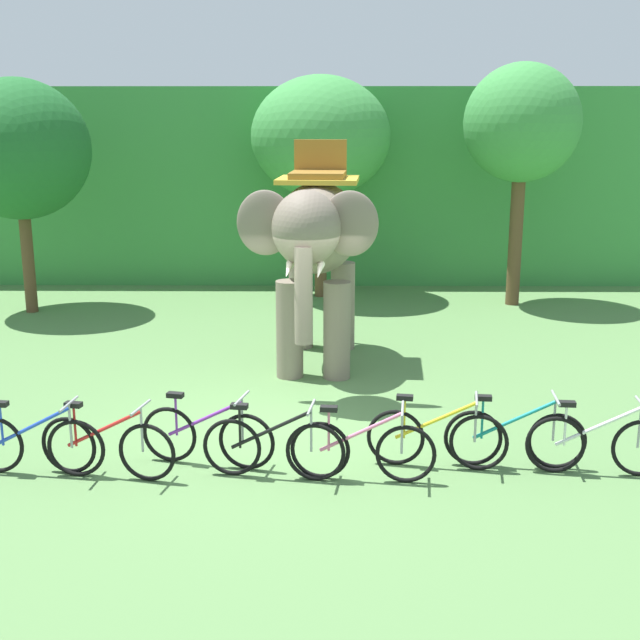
{
  "coord_description": "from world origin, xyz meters",
  "views": [
    {
      "loc": [
        0.73,
        -10.62,
        4.16
      ],
      "look_at": [
        0.6,
        1.0,
        1.3
      ],
      "focal_mm": 46.49,
      "sensor_mm": 36.0,
      "label": 1
    }
  ],
  "objects_px": {
    "tree_center_left": "(522,125)",
    "bike_purple": "(207,436)",
    "tree_far_right": "(321,137)",
    "bike_blue": "(35,444)",
    "bike_pink": "(362,450)",
    "bike_yellow": "(437,438)",
    "tree_right": "(19,150)",
    "bike_red": "(107,446)",
    "bike_black": "(273,447)",
    "elephant": "(316,239)",
    "bike_white": "(598,444)",
    "bike_teal": "(515,437)"
  },
  "relations": [
    {
      "from": "bike_yellow",
      "to": "bike_teal",
      "type": "distance_m",
      "value": 0.95
    },
    {
      "from": "bike_red",
      "to": "bike_black",
      "type": "xyz_separation_m",
      "value": [
        1.96,
        -0.01,
        0.0
      ]
    },
    {
      "from": "tree_far_right",
      "to": "bike_yellow",
      "type": "distance_m",
      "value": 10.56
    },
    {
      "from": "tree_far_right",
      "to": "bike_white",
      "type": "relative_size",
      "value": 2.98
    },
    {
      "from": "tree_far_right",
      "to": "bike_teal",
      "type": "relative_size",
      "value": 2.98
    },
    {
      "from": "tree_right",
      "to": "bike_red",
      "type": "height_order",
      "value": "tree_right"
    },
    {
      "from": "bike_black",
      "to": "bike_teal",
      "type": "height_order",
      "value": "same"
    },
    {
      "from": "tree_right",
      "to": "tree_far_right",
      "type": "distance_m",
      "value": 6.54
    },
    {
      "from": "tree_right",
      "to": "tree_far_right",
      "type": "xyz_separation_m",
      "value": [
        6.31,
        1.7,
        0.22
      ]
    },
    {
      "from": "tree_center_left",
      "to": "bike_teal",
      "type": "relative_size",
      "value": 3.11
    },
    {
      "from": "tree_far_right",
      "to": "tree_right",
      "type": "bearing_deg",
      "value": -164.9
    },
    {
      "from": "tree_right",
      "to": "bike_teal",
      "type": "height_order",
      "value": "tree_right"
    },
    {
      "from": "tree_far_right",
      "to": "bike_blue",
      "type": "bearing_deg",
      "value": -107.93
    },
    {
      "from": "bike_black",
      "to": "bike_yellow",
      "type": "distance_m",
      "value": 1.99
    },
    {
      "from": "bike_purple",
      "to": "bike_teal",
      "type": "bearing_deg",
      "value": -0.19
    },
    {
      "from": "tree_right",
      "to": "tree_center_left",
      "type": "xyz_separation_m",
      "value": [
        10.69,
        0.86,
        0.51
      ]
    },
    {
      "from": "tree_center_left",
      "to": "bike_blue",
      "type": "distance_m",
      "value": 12.61
    },
    {
      "from": "bike_blue",
      "to": "bike_black",
      "type": "height_order",
      "value": "same"
    },
    {
      "from": "bike_yellow",
      "to": "bike_white",
      "type": "xyz_separation_m",
      "value": [
        1.89,
        -0.18,
        0.0
      ]
    },
    {
      "from": "bike_pink",
      "to": "bike_yellow",
      "type": "xyz_separation_m",
      "value": [
        0.91,
        0.38,
        0.0
      ]
    },
    {
      "from": "elephant",
      "to": "bike_pink",
      "type": "relative_size",
      "value": 2.46
    },
    {
      "from": "bike_blue",
      "to": "bike_purple",
      "type": "bearing_deg",
      "value": 8.22
    },
    {
      "from": "tree_right",
      "to": "bike_yellow",
      "type": "xyz_separation_m",
      "value": [
        7.81,
        -8.21,
        -3.1
      ]
    },
    {
      "from": "bike_yellow",
      "to": "tree_right",
      "type": "bearing_deg",
      "value": 133.58
    },
    {
      "from": "tree_right",
      "to": "bike_blue",
      "type": "height_order",
      "value": "tree_right"
    },
    {
      "from": "bike_red",
      "to": "bike_yellow",
      "type": "distance_m",
      "value": 3.93
    },
    {
      "from": "bike_blue",
      "to": "bike_red",
      "type": "height_order",
      "value": "same"
    },
    {
      "from": "bike_blue",
      "to": "bike_white",
      "type": "distance_m",
      "value": 6.69
    },
    {
      "from": "bike_teal",
      "to": "tree_right",
      "type": "bearing_deg",
      "value": 136.93
    },
    {
      "from": "elephant",
      "to": "bike_teal",
      "type": "relative_size",
      "value": 2.45
    },
    {
      "from": "bike_blue",
      "to": "bike_purple",
      "type": "distance_m",
      "value": 2.03
    },
    {
      "from": "elephant",
      "to": "bike_black",
      "type": "relative_size",
      "value": 2.46
    },
    {
      "from": "bike_black",
      "to": "bike_teal",
      "type": "xyz_separation_m",
      "value": [
        2.91,
        0.34,
        0.0
      ]
    },
    {
      "from": "bike_teal",
      "to": "bike_black",
      "type": "bearing_deg",
      "value": -173.24
    },
    {
      "from": "tree_center_left",
      "to": "elephant",
      "type": "bearing_deg",
      "value": -131.75
    },
    {
      "from": "bike_red",
      "to": "bike_pink",
      "type": "bearing_deg",
      "value": -1.32
    },
    {
      "from": "elephant",
      "to": "bike_pink",
      "type": "xyz_separation_m",
      "value": [
        0.61,
        -4.54,
        -1.82
      ]
    },
    {
      "from": "elephant",
      "to": "bike_black",
      "type": "bearing_deg",
      "value": -95.61
    },
    {
      "from": "bike_red",
      "to": "bike_white",
      "type": "distance_m",
      "value": 5.82
    },
    {
      "from": "tree_right",
      "to": "tree_center_left",
      "type": "height_order",
      "value": "tree_center_left"
    },
    {
      "from": "bike_purple",
      "to": "tree_far_right",
      "type": "bearing_deg",
      "value": 82.58
    },
    {
      "from": "tree_center_left",
      "to": "bike_red",
      "type": "bearing_deg",
      "value": -125.89
    },
    {
      "from": "tree_center_left",
      "to": "bike_purple",
      "type": "height_order",
      "value": "tree_center_left"
    },
    {
      "from": "bike_yellow",
      "to": "bike_teal",
      "type": "xyz_separation_m",
      "value": [
        0.95,
        0.02,
        0.0
      ]
    },
    {
      "from": "bike_white",
      "to": "tree_center_left",
      "type": "bearing_deg",
      "value": 83.95
    },
    {
      "from": "tree_center_left",
      "to": "bike_pink",
      "type": "height_order",
      "value": "tree_center_left"
    },
    {
      "from": "bike_black",
      "to": "bike_blue",
      "type": "bearing_deg",
      "value": 178.63
    },
    {
      "from": "bike_red",
      "to": "bike_pink",
      "type": "distance_m",
      "value": 3.01
    },
    {
      "from": "tree_center_left",
      "to": "bike_purple",
      "type": "distance_m",
      "value": 11.26
    },
    {
      "from": "bike_pink",
      "to": "bike_yellow",
      "type": "distance_m",
      "value": 0.99
    }
  ]
}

